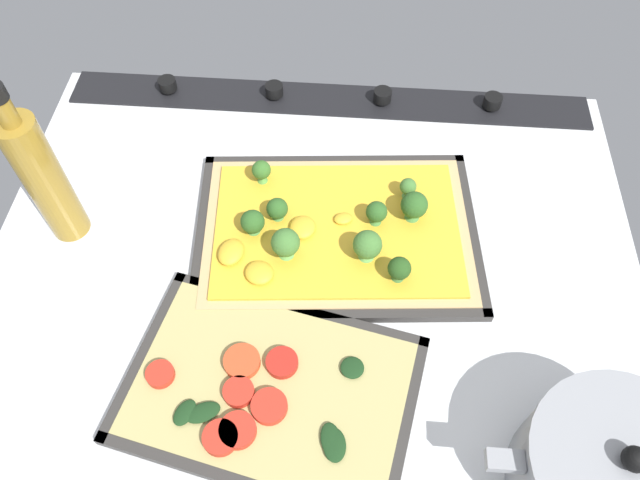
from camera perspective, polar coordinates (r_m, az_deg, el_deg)
The scene contains 8 objects.
ground_plane at distance 78.64cm, azimuth -0.88°, elevation -4.31°, with size 84.77×72.85×3.00cm, color silver.
stove_control_panel at distance 97.82cm, azimuth 0.76°, elevation 13.21°, with size 81.38×7.00×2.60cm.
baking_tray_front at distance 80.81cm, azimuth 1.58°, elevation 0.61°, with size 39.27×29.18×1.30cm.
broccoli_pizza at distance 79.39cm, azimuth 1.45°, elevation 1.01°, with size 36.68×26.59×5.93cm.
baking_tray_back at distance 70.85cm, azimuth -4.68°, elevation -13.90°, with size 36.19×28.23×1.30cm.
veggie_pizza_back at distance 70.08cm, azimuth -5.11°, elevation -13.91°, with size 33.34×25.38×1.90cm.
cooking_pot at distance 69.32cm, azimuth 25.55°, elevation -19.37°, with size 24.89×18.04×12.09cm.
oil_bottle at distance 80.91cm, azimuth -24.61°, elevation 5.39°, with size 4.90×4.90×24.54cm.
Camera 1 is at (-4.15, 39.12, 66.59)cm, focal length 33.98 mm.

